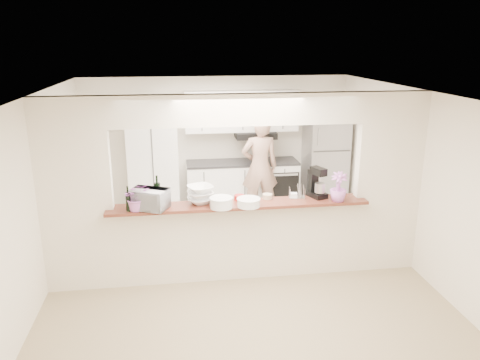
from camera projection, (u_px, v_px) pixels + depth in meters
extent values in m
plane|color=tan|center=(239.00, 276.00, 6.45)|extent=(6.00, 6.00, 0.00)
cube|color=beige|center=(226.00, 232.00, 7.92)|extent=(5.00, 2.90, 0.01)
cube|color=white|center=(76.00, 197.00, 5.81)|extent=(0.90, 0.15, 2.50)
cube|color=white|center=(387.00, 184.00, 6.37)|extent=(0.90, 0.15, 2.50)
cube|color=white|center=(239.00, 110.00, 5.79)|extent=(3.20, 0.15, 0.40)
cube|color=white|center=(239.00, 241.00, 6.30)|extent=(3.20, 0.15, 1.05)
cube|color=brown|center=(239.00, 205.00, 6.10)|extent=(3.40, 0.38, 0.04)
cube|color=white|center=(153.00, 159.00, 8.55)|extent=(0.90, 0.60, 2.10)
cube|color=white|center=(242.00, 186.00, 8.94)|extent=(2.10, 0.60, 0.90)
cube|color=#29292B|center=(242.00, 163.00, 8.81)|extent=(2.10, 0.62, 0.04)
cube|color=white|center=(242.00, 111.00, 8.66)|extent=(2.10, 0.35, 0.75)
cube|color=black|center=(256.00, 135.00, 8.72)|extent=(0.75, 0.45, 0.12)
cube|color=black|center=(284.00, 187.00, 8.74)|extent=(0.55, 0.02, 0.55)
cube|color=#A2A2A7|center=(325.00, 164.00, 9.00)|extent=(0.75, 0.70, 1.70)
imported|color=#CD6CAE|center=(136.00, 197.00, 5.78)|extent=(0.39, 0.37, 0.35)
cylinder|color=black|center=(128.00, 202.00, 5.77)|extent=(0.06, 0.06, 0.24)
cylinder|color=black|center=(127.00, 189.00, 5.73)|extent=(0.02, 0.02, 0.08)
cylinder|color=black|center=(157.00, 194.00, 6.00)|extent=(0.08, 0.08, 0.29)
cylinder|color=black|center=(157.00, 179.00, 5.94)|extent=(0.03, 0.03, 0.10)
imported|color=#B8B8BE|center=(149.00, 199.00, 5.85)|extent=(0.55, 0.47, 0.25)
imported|color=white|center=(200.00, 195.00, 6.05)|extent=(0.41, 0.41, 0.23)
cylinder|color=white|center=(221.00, 203.00, 5.91)|extent=(0.29, 0.29, 0.13)
cylinder|color=white|center=(221.00, 198.00, 5.89)|extent=(0.30, 0.30, 0.01)
cylinder|color=white|center=(249.00, 203.00, 5.96)|extent=(0.29, 0.29, 0.10)
cylinder|color=white|center=(249.00, 199.00, 5.94)|extent=(0.30, 0.30, 0.01)
cylinder|color=maroon|center=(239.00, 197.00, 6.21)|extent=(0.14, 0.14, 0.07)
cylinder|color=#CAB58E|center=(267.00, 196.00, 6.26)|extent=(0.13, 0.13, 0.06)
cube|color=silver|center=(297.00, 197.00, 6.29)|extent=(0.23, 0.16, 0.01)
cube|color=white|center=(297.00, 195.00, 6.28)|extent=(0.10, 0.10, 0.05)
cube|color=black|center=(317.00, 194.00, 6.32)|extent=(0.26, 0.32, 0.07)
cube|color=black|center=(313.00, 180.00, 6.35)|extent=(0.14, 0.13, 0.29)
cube|color=black|center=(318.00, 171.00, 6.22)|extent=(0.19, 0.26, 0.10)
cylinder|color=#B7B7BC|center=(320.00, 188.00, 6.24)|extent=(0.14, 0.14, 0.13)
imported|color=#C06ECC|center=(339.00, 187.00, 6.12)|extent=(0.26, 0.26, 0.39)
imported|color=tan|center=(260.00, 167.00, 8.47)|extent=(0.68, 0.46, 1.84)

